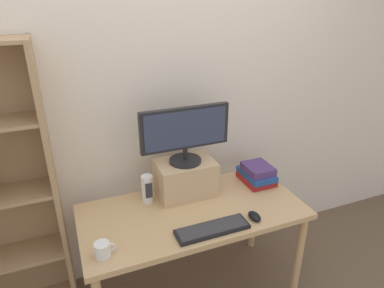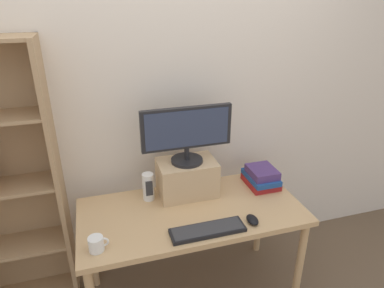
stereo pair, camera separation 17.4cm
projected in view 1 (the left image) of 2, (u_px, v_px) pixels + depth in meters
back_wall at (166, 100)px, 2.34m from camera, size 7.00×0.08×2.60m
desk at (193, 220)px, 2.19m from camera, size 1.40×0.67×0.72m
riser_box at (185, 178)px, 2.28m from camera, size 0.38×0.26×0.24m
computer_monitor at (185, 132)px, 2.15m from camera, size 0.58×0.21×0.37m
keyboard at (212, 229)px, 1.96m from camera, size 0.43×0.13×0.02m
computer_mouse at (254, 216)px, 2.06m from camera, size 0.06×0.10×0.04m
book_stack at (257, 174)px, 2.45m from camera, size 0.20×0.27×0.13m
coffee_mug at (103, 250)px, 1.76m from camera, size 0.11×0.08×0.08m
desk_speaker at (147, 189)px, 2.21m from camera, size 0.08×0.08×0.19m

